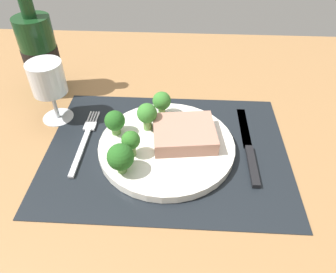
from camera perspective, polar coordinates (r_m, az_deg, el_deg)
name	(u,v)px	position (r cm, az deg, el deg)	size (l,w,h in cm)	color
ground_plane	(167,155)	(63.32, -0.25, -3.42)	(140.00, 110.00, 3.00)	#996D42
placemat	(167,149)	(62.17, -0.25, -2.35)	(46.60, 34.93, 0.30)	black
plate	(167,146)	(61.51, -0.25, -1.71)	(26.15, 26.15, 1.60)	silver
steak	(184,133)	(60.95, 2.92, 0.55)	(11.68, 10.12, 2.84)	tan
broccoli_near_steak	(131,141)	(56.84, -6.68, -0.85)	(3.38, 3.38, 5.25)	#6B994C
broccoli_center	(115,121)	(62.12, -9.51, 2.71)	(3.98, 3.98, 5.11)	#5B8942
broccoli_near_fork	(147,114)	(62.12, -3.78, 4.02)	(3.96, 3.96, 5.83)	#6B994C
broccoli_front_edge	(121,157)	(54.05, -8.51, -3.72)	(4.66, 4.66, 5.77)	#5B8942
broccoli_back_left	(162,102)	(65.87, -1.13, 6.29)	(3.81, 3.81, 5.45)	#6B994C
fork	(85,140)	(65.77, -14.72, -0.60)	(2.40, 19.20, 0.50)	silver
knife	(249,149)	(63.56, 14.33, -2.21)	(1.80, 23.00, 0.80)	black
wine_bottle	(41,55)	(79.60, -21.86, 13.36)	(8.04, 8.04, 26.29)	#143819
wine_glass	(48,82)	(69.17, -20.71, 9.17)	(7.02, 7.02, 13.34)	silver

